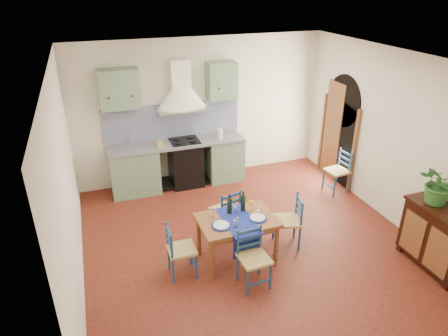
{
  "coord_description": "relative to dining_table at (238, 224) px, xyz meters",
  "views": [
    {
      "loc": [
        -2.08,
        -4.79,
        3.79
      ],
      "look_at": [
        -0.31,
        0.3,
        1.18
      ],
      "focal_mm": 32.0,
      "sensor_mm": 36.0,
      "label": 1
    }
  ],
  "objects": [
    {
      "name": "sideboard",
      "position": [
        2.6,
        -1.07,
        -0.11
      ],
      "size": [
        0.5,
        1.05,
        0.94
      ],
      "color": "black",
      "rests_on": "ground"
    },
    {
      "name": "floor",
      "position": [
        0.34,
        0.38,
        -0.62
      ],
      "size": [
        5.0,
        5.0,
        0.0
      ],
      "primitive_type": "plane",
      "color": "#42180E",
      "rests_on": "ground"
    },
    {
      "name": "right_wall",
      "position": [
        2.83,
        0.65,
        0.72
      ],
      "size": [
        0.26,
        5.0,
        2.8
      ],
      "color": "silver",
      "rests_on": "ground"
    },
    {
      "name": "chair_spare",
      "position": [
        2.57,
        1.32,
        -0.19
      ],
      "size": [
        0.43,
        0.43,
        0.82
      ],
      "color": "navy",
      "rests_on": "ground"
    },
    {
      "name": "chair_right",
      "position": [
        0.87,
        0.07,
        -0.18
      ],
      "size": [
        0.49,
        0.49,
        0.84
      ],
      "color": "navy",
      "rests_on": "ground"
    },
    {
      "name": "dining_table",
      "position": [
        0.0,
        0.0,
        0.0
      ],
      "size": [
        1.11,
        0.84,
        1.01
      ],
      "color": "brown",
      "rests_on": "ground"
    },
    {
      "name": "ceiling",
      "position": [
        0.34,
        0.38,
        2.19
      ],
      "size": [
        5.0,
        5.0,
        0.01
      ],
      "primitive_type": "cube",
      "color": "silver",
      "rests_on": "back_wall"
    },
    {
      "name": "chair_near",
      "position": [
        0.01,
        -0.55,
        -0.19
      ],
      "size": [
        0.41,
        0.41,
        0.82
      ],
      "color": "navy",
      "rests_on": "ground"
    },
    {
      "name": "chair_left",
      "position": [
        -0.86,
        -0.05,
        -0.21
      ],
      "size": [
        0.38,
        0.38,
        0.8
      ],
      "color": "navy",
      "rests_on": "ground"
    },
    {
      "name": "potted_plant",
      "position": [
        2.62,
        -0.85,
        0.62
      ],
      "size": [
        0.64,
        0.58,
        0.61
      ],
      "primitive_type": "imported",
      "rotation": [
        0.0,
        0.0,
        0.23
      ],
      "color": "#2D6829",
      "rests_on": "sideboard"
    },
    {
      "name": "left_wall",
      "position": [
        -2.16,
        0.38,
        0.78
      ],
      "size": [
        0.04,
        5.0,
        2.8
      ],
      "primitive_type": "cube",
      "color": "silver",
      "rests_on": "ground"
    },
    {
      "name": "chair_far",
      "position": [
        0.05,
        0.62,
        -0.18
      ],
      "size": [
        0.49,
        0.49,
        0.85
      ],
      "color": "navy",
      "rests_on": "ground"
    },
    {
      "name": "back_wall",
      "position": [
        -0.13,
        2.67,
        0.43
      ],
      "size": [
        5.0,
        0.96,
        2.8
      ],
      "color": "silver",
      "rests_on": "ground"
    }
  ]
}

